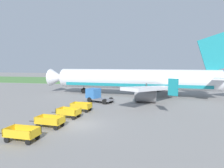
# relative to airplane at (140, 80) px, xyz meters

# --- Properties ---
(ground_plane) EXTENTS (220.00, 220.00, 0.00)m
(ground_plane) POSITION_rel_airplane_xyz_m (-4.54, -19.94, -3.05)
(ground_plane) COLOR gray
(grass_strip) EXTENTS (220.00, 28.00, 0.06)m
(grass_strip) POSITION_rel_airplane_xyz_m (-4.54, 32.56, -3.02)
(grass_strip) COLOR #518442
(grass_strip) RESTS_ON ground
(airplane) EXTENTS (37.66, 30.25, 11.34)m
(airplane) POSITION_rel_airplane_xyz_m (0.00, 0.00, 0.00)
(airplane) COLOR silver
(airplane) RESTS_ON ground
(baggage_cart_nearest) EXTENTS (3.58, 1.51, 1.07)m
(baggage_cart_nearest) POSITION_rel_airplane_xyz_m (-7.44, -24.82, -2.45)
(baggage_cart_nearest) COLOR gold
(baggage_cart_nearest) RESTS_ON ground
(baggage_cart_second_in_row) EXTENTS (3.60, 1.58, 1.07)m
(baggage_cart_second_in_row) POSITION_rel_airplane_xyz_m (-7.02, -21.27, -2.45)
(baggage_cart_second_in_row) COLOR gold
(baggage_cart_second_in_row) RESTS_ON ground
(baggage_cart_third_in_row) EXTENTS (3.62, 1.77, 1.07)m
(baggage_cart_third_in_row) POSITION_rel_airplane_xyz_m (-6.72, -17.65, -2.45)
(baggage_cart_third_in_row) COLOR gold
(baggage_cart_third_in_row) RESTS_ON ground
(baggage_cart_fourth_in_row) EXTENTS (3.61, 1.64, 1.07)m
(baggage_cart_fourth_in_row) POSITION_rel_airplane_xyz_m (-6.46, -14.39, -2.45)
(baggage_cart_fourth_in_row) COLOR gold
(baggage_cart_fourth_in_row) RESTS_ON ground
(service_truck_beside_carts) EXTENTS (4.77, 3.43, 2.10)m
(service_truck_beside_carts) POSITION_rel_airplane_xyz_m (-6.46, -7.75, -1.95)
(service_truck_beside_carts) COLOR slate
(service_truck_beside_carts) RESTS_ON ground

